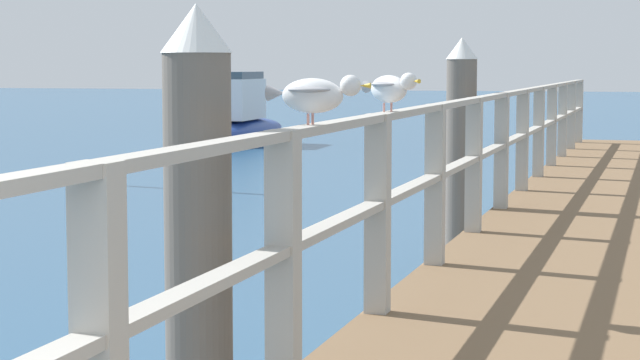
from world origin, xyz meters
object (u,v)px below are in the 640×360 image
object	(u,v)px
dock_piling_near	(198,252)
boat_2	(239,120)
seagull_foreground	(314,94)
dock_piling_far	(461,147)
seagull_background	(390,87)

from	to	relation	value
dock_piling_near	boat_2	distance (m)	22.35
seagull_foreground	dock_piling_far	bearing A→B (deg)	-169.91
seagull_background	boat_2	world-z (taller)	seagull_background
seagull_foreground	seagull_background	xyz separation A→B (m)	(-0.00, 1.44, 0.00)
dock_piling_near	seagull_background	xyz separation A→B (m)	(0.39, 1.82, 0.65)
seagull_foreground	seagull_background	distance (m)	1.44
dock_piling_far	seagull_foreground	world-z (taller)	dock_piling_far
dock_piling_far	boat_2	size ratio (longest dim) A/B	0.43
seagull_foreground	seagull_background	bearing A→B (deg)	-173.51
dock_piling_far	boat_2	world-z (taller)	dock_piling_far
dock_piling_near	seagull_foreground	world-z (taller)	dock_piling_near
boat_2	dock_piling_near	bearing A→B (deg)	106.67
dock_piling_near	seagull_foreground	xyz separation A→B (m)	(0.39, 0.37, 0.65)
dock_piling_far	seagull_foreground	size ratio (longest dim) A/B	4.30
boat_2	dock_piling_far	bearing A→B (deg)	114.29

